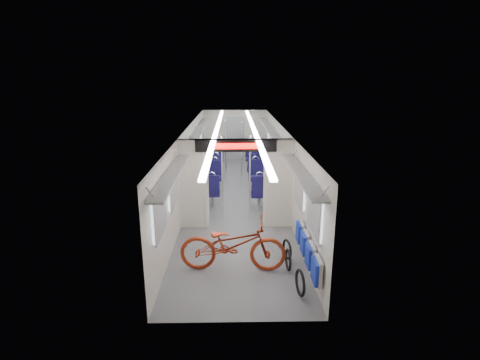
{
  "coord_description": "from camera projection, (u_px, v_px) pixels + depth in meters",
  "views": [
    {
      "loc": [
        -0.07,
        -11.16,
        3.83
      ],
      "look_at": [
        0.1,
        -1.97,
        1.24
      ],
      "focal_mm": 28.0,
      "sensor_mm": 36.0,
      "label": 1
    }
  ],
  "objects": [
    {
      "name": "stanchion_far_left",
      "position": [
        226.0,
        152.0,
        13.48
      ],
      "size": [
        0.04,
        0.04,
        2.3
      ],
      "primitive_type": "cylinder",
      "color": "silver",
      "rests_on": "ground"
    },
    {
      "name": "seat_bay_near_right",
      "position": [
        265.0,
        181.0,
        11.95
      ],
      "size": [
        0.94,
        2.23,
        1.15
      ],
      "color": "#110D3B",
      "rests_on": "ground"
    },
    {
      "name": "seat_bay_far_right",
      "position": [
        258.0,
        160.0,
        14.88
      ],
      "size": [
        0.96,
        2.31,
        1.17
      ],
      "color": "#110D3B",
      "rests_on": "ground"
    },
    {
      "name": "seat_bay_near_left",
      "position": [
        206.0,
        181.0,
        11.98
      ],
      "size": [
        0.92,
        2.13,
        1.12
      ],
      "color": "#110D3B",
      "rests_on": "ground"
    },
    {
      "name": "seat_bay_far_left",
      "position": [
        211.0,
        161.0,
        14.72
      ],
      "size": [
        0.92,
        2.13,
        1.12
      ],
      "color": "#110D3B",
      "rests_on": "ground"
    },
    {
      "name": "bike_hoop_c",
      "position": [
        287.0,
        250.0,
        8.03
      ],
      "size": [
        0.16,
        0.44,
        0.45
      ],
      "primitive_type": "torus",
      "rotation": [
        1.57,
        0.0,
        1.83
      ],
      "color": "black",
      "rests_on": "ground"
    },
    {
      "name": "stanchion_near_right",
      "position": [
        250.0,
        178.0,
        10.08
      ],
      "size": [
        0.04,
        0.04,
        2.3
      ],
      "primitive_type": "cylinder",
      "color": "silver",
      "rests_on": "ground"
    },
    {
      "name": "bike_hoop_b",
      "position": [
        288.0,
        261.0,
        7.56
      ],
      "size": [
        0.08,
        0.46,
        0.45
      ],
      "primitive_type": "torus",
      "rotation": [
        1.57,
        0.0,
        1.63
      ],
      "color": "black",
      "rests_on": "ground"
    },
    {
      "name": "flip_bench",
      "position": [
        307.0,
        250.0,
        7.21
      ],
      "size": [
        0.12,
        2.07,
        0.48
      ],
      "color": "gray",
      "rests_on": "carriage"
    },
    {
      "name": "stanchion_far_right",
      "position": [
        242.0,
        155.0,
        12.97
      ],
      "size": [
        0.04,
        0.04,
        2.3
      ],
      "primitive_type": "cylinder",
      "color": "silver",
      "rests_on": "ground"
    },
    {
      "name": "carriage",
      "position": [
        235.0,
        156.0,
        11.12
      ],
      "size": [
        12.0,
        12.02,
        2.31
      ],
      "color": "#515456",
      "rests_on": "ground"
    },
    {
      "name": "bike_hoop_a",
      "position": [
        300.0,
        284.0,
        6.68
      ],
      "size": [
        0.12,
        0.5,
        0.5
      ],
      "primitive_type": "torus",
      "rotation": [
        1.57,
        0.0,
        1.71
      ],
      "color": "black",
      "rests_on": "ground"
    },
    {
      "name": "bicycle",
      "position": [
        233.0,
        244.0,
        7.48
      ],
      "size": [
        2.17,
        0.86,
        1.12
      ],
      "primitive_type": "imported",
      "rotation": [
        0.0,
        0.0,
        1.52
      ],
      "color": "#993016",
      "rests_on": "ground"
    },
    {
      "name": "stanchion_near_left",
      "position": [
        222.0,
        179.0,
        9.97
      ],
      "size": [
        0.04,
        0.04,
        2.3
      ],
      "primitive_type": "cylinder",
      "color": "silver",
      "rests_on": "ground"
    }
  ]
}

